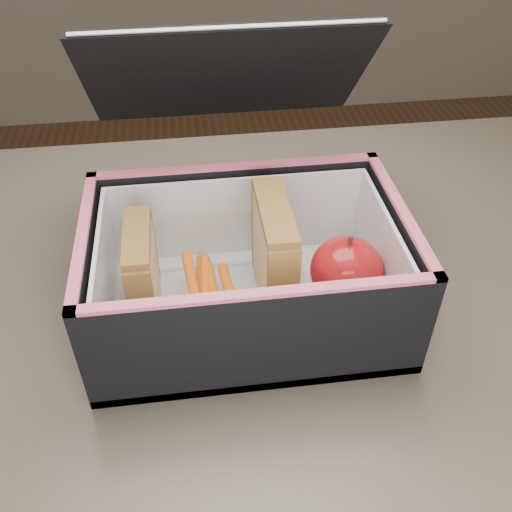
{
  "coord_description": "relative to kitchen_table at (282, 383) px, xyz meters",
  "views": [
    {
      "loc": [
        -0.08,
        -0.38,
        1.17
      ],
      "look_at": [
        -0.02,
        0.04,
        0.81
      ],
      "focal_mm": 40.0,
      "sensor_mm": 36.0,
      "label": 1
    }
  ],
  "objects": [
    {
      "name": "sandwich_right",
      "position": [
        -0.01,
        0.03,
        0.16
      ],
      "size": [
        0.03,
        0.1,
        0.11
      ],
      "color": "beige",
      "rests_on": "plastic_tub"
    },
    {
      "name": "kitchen_table",
      "position": [
        0.0,
        0.0,
        0.0
      ],
      "size": [
        1.2,
        0.8,
        0.75
      ],
      "color": "brown",
      "rests_on": "ground"
    },
    {
      "name": "sandwich_left",
      "position": [
        -0.13,
        0.03,
        0.15
      ],
      "size": [
        0.02,
        0.08,
        0.1
      ],
      "color": "beige",
      "rests_on": "plastic_tub"
    },
    {
      "name": "paper_napkin",
      "position": [
        0.06,
        0.02,
        0.11
      ],
      "size": [
        0.08,
        0.08,
        0.01
      ],
      "primitive_type": "cube",
      "rotation": [
        0.0,
        0.0,
        0.03
      ],
      "color": "white",
      "rests_on": "lunch_bag"
    },
    {
      "name": "carrot_sticks",
      "position": [
        -0.07,
        0.03,
        0.12
      ],
      "size": [
        0.05,
        0.12,
        0.03
      ],
      "color": "#FF6D02",
      "rests_on": "plastic_tub"
    },
    {
      "name": "red_apple",
      "position": [
        0.06,
        0.02,
        0.14
      ],
      "size": [
        0.09,
        0.09,
        0.08
      ],
      "rotation": [
        0.0,
        0.0,
        0.42
      ],
      "color": "maroon",
      "rests_on": "paper_napkin"
    },
    {
      "name": "plastic_tub",
      "position": [
        -0.07,
        0.03,
        0.14
      ],
      "size": [
        0.17,
        0.12,
        0.07
      ],
      "primitive_type": null,
      "color": "white",
      "rests_on": "lunch_bag"
    },
    {
      "name": "lunch_bag",
      "position": [
        -0.03,
        0.03,
        0.15
      ],
      "size": [
        0.3,
        0.33,
        0.25
      ],
      "color": "black",
      "rests_on": "kitchen_table"
    }
  ]
}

